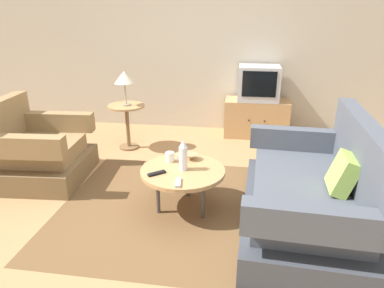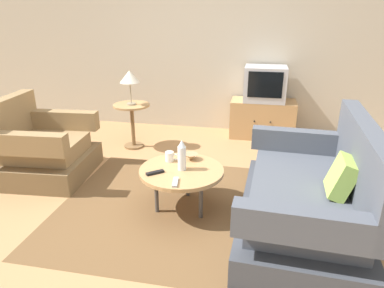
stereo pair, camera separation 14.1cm
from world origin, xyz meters
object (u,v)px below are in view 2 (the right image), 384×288
object	(u,v)px
side_table	(132,117)
table_lamp	(130,77)
vase	(182,155)
mug	(170,157)
bowl	(191,157)
tv_remote_dark	(155,173)
armchair	(41,150)
television	(265,84)
couch	(310,199)
tv_remote_silver	(175,182)
tv_stand	(262,119)
coffee_table	(182,172)

from	to	relation	value
side_table	table_lamp	distance (m)	0.52
vase	mug	xyz separation A→B (m)	(-0.15, 0.16, -0.09)
bowl	tv_remote_dark	bearing A→B (deg)	-124.70
vase	armchair	bearing A→B (deg)	166.92
television	mug	bearing A→B (deg)	-113.33
television	bowl	bearing A→B (deg)	-109.27
armchair	couch	world-z (taller)	couch
side_table	tv_remote_silver	bearing A→B (deg)	-59.26
vase	mug	distance (m)	0.23
couch	vase	bearing A→B (deg)	85.23
tv_remote_silver	side_table	bearing A→B (deg)	22.46
tv_stand	tv_remote_dark	bearing A→B (deg)	-111.98
bowl	tv_remote_silver	xyz separation A→B (m)	(-0.03, -0.50, -0.02)
couch	coffee_table	xyz separation A→B (m)	(-1.10, 0.16, 0.07)
table_lamp	bowl	xyz separation A→B (m)	(1.02, -1.16, -0.51)
armchair	table_lamp	xyz separation A→B (m)	(0.69, 1.00, 0.65)
tv_remote_silver	coffee_table	bearing A→B (deg)	-6.14
couch	coffee_table	size ratio (longest dim) A/B	2.21
mug	tv_stand	bearing A→B (deg)	66.69
armchair	vase	distance (m)	1.74
tv_stand	tv_remote_silver	world-z (taller)	tv_stand
tv_stand	bowl	bearing A→B (deg)	-109.26
television	bowl	world-z (taller)	television
mug	tv_remote_dark	world-z (taller)	mug
couch	bowl	distance (m)	1.13
bowl	vase	bearing A→B (deg)	-98.95
armchair	tv_remote_dark	distance (m)	1.56
coffee_table	armchair	bearing A→B (deg)	167.06
tv_remote_silver	tv_stand	bearing A→B (deg)	-24.48
side_table	tv_stand	world-z (taller)	side_table
couch	television	world-z (taller)	television
bowl	side_table	bearing A→B (deg)	131.22
tv_remote_dark	tv_remote_silver	world-z (taller)	same
television	tv_remote_silver	size ratio (longest dim) A/B	3.45
couch	coffee_table	world-z (taller)	couch
side_table	tv_stand	size ratio (longest dim) A/B	0.65
television	coffee_table	bearing A→B (deg)	-108.42
armchair	tv_remote_silver	bearing A→B (deg)	64.28
tv_stand	television	distance (m)	0.51
side_table	mug	world-z (taller)	side_table
coffee_table	mug	distance (m)	0.22
armchair	side_table	xyz separation A→B (m)	(0.69, 1.01, 0.13)
side_table	armchair	bearing A→B (deg)	-124.15
tv_stand	mug	world-z (taller)	tv_stand
vase	bowl	world-z (taller)	vase
couch	vase	distance (m)	1.13
coffee_table	tv_remote_silver	distance (m)	0.28
armchair	tv_remote_dark	bearing A→B (deg)	66.17
table_lamp	coffee_table	bearing A→B (deg)	-54.73
couch	side_table	distance (m)	2.60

